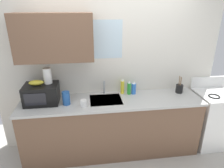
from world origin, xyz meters
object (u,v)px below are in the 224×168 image
(dish_soap_bottle_blue, at_px, (134,88))
(mug_white, at_px, (84,103))
(utensil_crock, at_px, (179,88))
(cereal_canister, at_px, (66,98))
(paper_towel_roll, at_px, (47,76))
(dish_soap_bottle_green, at_px, (129,88))
(stove_range, at_px, (212,118))
(microwave, at_px, (42,94))
(banana_bunch, at_px, (36,83))
(dish_soap_bottle_yellow, at_px, (122,87))

(dish_soap_bottle_blue, height_order, mug_white, dish_soap_bottle_blue)
(mug_white, distance_m, utensil_crock, 1.52)
(cereal_canister, relative_size, utensil_crock, 0.68)
(paper_towel_roll, height_order, dish_soap_bottle_green, paper_towel_roll)
(dish_soap_bottle_blue, height_order, cereal_canister, dish_soap_bottle_blue)
(stove_range, xyz_separation_m, dish_soap_bottle_green, (-1.38, 0.16, 0.54))
(microwave, distance_m, dish_soap_bottle_green, 1.28)
(microwave, distance_m, dish_soap_bottle_blue, 1.35)
(banana_bunch, height_order, utensil_crock, banana_bunch)
(microwave, xyz_separation_m, paper_towel_roll, (0.10, 0.05, 0.24))
(banana_bunch, relative_size, dish_soap_bottle_yellow, 0.82)
(cereal_canister, height_order, mug_white, cereal_canister)
(microwave, height_order, dish_soap_bottle_yellow, microwave)
(dish_soap_bottle_green, xyz_separation_m, mug_white, (-0.70, -0.31, -0.05))
(dish_soap_bottle_yellow, bearing_deg, banana_bunch, -172.62)
(banana_bunch, bearing_deg, mug_white, -16.87)
(microwave, height_order, dish_soap_bottle_blue, microwave)
(banana_bunch, bearing_deg, dish_soap_bottle_blue, 4.97)
(banana_bunch, distance_m, mug_white, 0.70)
(mug_white, xyz_separation_m, utensil_crock, (1.50, 0.26, 0.02))
(dish_soap_bottle_green, bearing_deg, paper_towel_roll, -176.68)
(stove_range, height_order, dish_soap_bottle_blue, dish_soap_bottle_blue)
(dish_soap_bottle_yellow, xyz_separation_m, utensil_crock, (0.90, -0.09, -0.04))
(banana_bunch, relative_size, utensil_crock, 0.71)
(banana_bunch, bearing_deg, microwave, -1.80)
(banana_bunch, relative_size, dish_soap_bottle_blue, 0.98)
(mug_white, bearing_deg, banana_bunch, 163.13)
(utensil_crock, bearing_deg, mug_white, -170.14)
(stove_range, height_order, microwave, microwave)
(stove_range, relative_size, microwave, 2.35)
(stove_range, distance_m, paper_towel_roll, 2.68)
(paper_towel_roll, xyz_separation_m, utensil_crock, (1.97, 0.02, -0.31))
(dish_soap_bottle_green, relative_size, utensil_crock, 0.78)
(stove_range, relative_size, dish_soap_bottle_green, 4.96)
(cereal_canister, bearing_deg, banana_bunch, 165.62)
(stove_range, bearing_deg, dish_soap_bottle_green, 173.20)
(paper_towel_roll, relative_size, cereal_canister, 1.16)
(banana_bunch, relative_size, cereal_canister, 1.06)
(cereal_canister, height_order, utensil_crock, utensil_crock)
(banana_bunch, height_order, dish_soap_bottle_yellow, banana_bunch)
(dish_soap_bottle_blue, bearing_deg, mug_white, -157.99)
(paper_towel_roll, distance_m, dish_soap_bottle_green, 1.21)
(paper_towel_roll, relative_size, dish_soap_bottle_yellow, 0.90)
(cereal_canister, bearing_deg, mug_white, -20.83)
(stove_range, xyz_separation_m, microwave, (-2.65, 0.04, 0.58))
(dish_soap_bottle_green, distance_m, utensil_crock, 0.80)
(stove_range, distance_m, dish_soap_bottle_yellow, 1.59)
(banana_bunch, relative_size, dish_soap_bottle_green, 0.92)
(dish_soap_bottle_yellow, distance_m, utensil_crock, 0.90)
(dish_soap_bottle_blue, bearing_deg, paper_towel_roll, -176.71)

